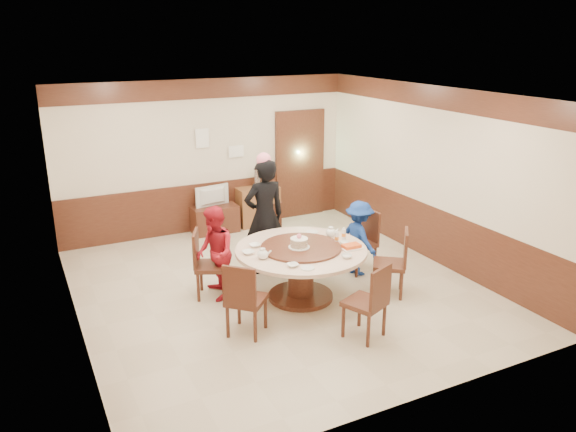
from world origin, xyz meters
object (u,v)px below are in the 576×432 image
person_red (215,253)px  person_blue (359,238)px  shrimp_platter (351,247)px  birthday_cake (299,243)px  side_cabinet (258,206)px  thermos (258,178)px  banquet_table (301,263)px  tv_stand (215,219)px  television (214,196)px  person_standing (264,216)px

person_red → person_blue: (2.25, -0.21, -0.08)m
shrimp_platter → birthday_cake: bearing=155.8°
person_blue → side_cabinet: bearing=5.0°
person_blue → thermos: person_blue is taller
banquet_table → tv_stand: banquet_table is taller
shrimp_platter → tv_stand: bearing=102.3°
banquet_table → television: (-0.15, 3.17, 0.16)m
tv_stand → thermos: (0.90, 0.03, 0.69)m
banquet_table → person_standing: (-0.06, 1.09, 0.37)m
banquet_table → side_cabinet: bearing=76.8°
shrimp_platter → television: (-0.76, 3.50, -0.08)m
person_red → television: person_red is taller
person_standing → person_red: person_standing is taller
person_standing → thermos: size_ratio=4.74×
side_cabinet → person_red: bearing=-124.3°
person_red → thermos: 3.22m
banquet_table → person_blue: 1.24m
shrimp_platter → side_cabinet: size_ratio=0.38×
person_blue → birthday_cake: size_ratio=3.96×
television → side_cabinet: television is taller
person_red → television: size_ratio=1.98×
banquet_table → person_red: (-1.06, 0.56, 0.13)m
person_standing → thermos: person_standing is taller
television → side_cabinet: bearing=173.3°
person_red → television: (0.91, 2.62, 0.03)m
person_standing → tv_stand: size_ratio=2.12×
banquet_table → thermos: (0.75, 3.20, 0.41)m
person_standing → television: 2.09m
banquet_table → person_red: size_ratio=1.37×
banquet_table → person_blue: size_ratio=1.56×
banquet_table → shrimp_platter: 0.73m
person_red → birthday_cake: 1.18m
television → thermos: (0.90, 0.03, 0.25)m
television → side_cabinet: (0.90, 0.03, -0.32)m
shrimp_platter → television: television is taller
television → person_blue: bearing=106.7°
person_red → shrimp_platter: bearing=69.8°
person_red → side_cabinet: 3.22m
television → side_cabinet: size_ratio=0.84×
person_standing → side_cabinet: (0.81, 2.11, -0.53)m
birthday_cake → thermos: size_ratio=0.78×
banquet_table → person_blue: bearing=16.5°
banquet_table → side_cabinet: (0.75, 3.20, -0.16)m
shrimp_platter → tv_stand: 3.62m
person_red → tv_stand: 2.80m
person_red → banquet_table: bearing=69.9°
person_blue → birthday_cake: bearing=103.3°
person_blue → tv_stand: person_blue is taller
person_standing → banquet_table: bearing=92.3°
birthday_cake → side_cabinet: 3.36m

